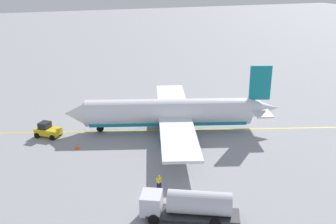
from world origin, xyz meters
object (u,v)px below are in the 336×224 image
object	(u,v)px
airplane	(171,113)
safety_cone_wingtip	(97,120)
fuel_tanker	(189,205)
pushback_tug	(47,130)
refueling_worker	(159,182)
safety_cone_nose	(77,146)

from	to	relation	value
airplane	safety_cone_wingtip	world-z (taller)	airplane
fuel_tanker	pushback_tug	bearing A→B (deg)	-66.87
refueling_worker	safety_cone_nose	xyz separation A→B (m)	(7.13, -13.99, -0.46)
airplane	safety_cone_nose	xyz separation A→B (m)	(14.54, 1.82, -2.45)
pushback_tug	fuel_tanker	bearing A→B (deg)	113.13
pushback_tug	safety_cone_wingtip	size ratio (longest dim) A/B	5.47
fuel_tanker	safety_cone_wingtip	size ratio (longest dim) A/B	12.92
airplane	pushback_tug	size ratio (longest dim) A/B	7.80
safety_cone_nose	pushback_tug	bearing A→B (deg)	-60.26
fuel_tanker	safety_cone_nose	size ratio (longest dim) A/B	13.26
airplane	safety_cone_nose	world-z (taller)	airplane
fuel_tanker	safety_cone_wingtip	distance (m)	29.99
airplane	refueling_worker	bearing A→B (deg)	64.91
safety_cone_wingtip	refueling_worker	bearing A→B (deg)	96.27
fuel_tanker	pushback_tug	size ratio (longest dim) A/B	2.36
refueling_worker	safety_cone_wingtip	xyz separation A→B (m)	(2.55, -23.22, -0.45)
safety_cone_nose	refueling_worker	bearing A→B (deg)	117.01
airplane	fuel_tanker	world-z (taller)	airplane
fuel_tanker	pushback_tug	world-z (taller)	fuel_tanker
refueling_worker	fuel_tanker	bearing A→B (deg)	96.90
airplane	safety_cone_nose	distance (m)	14.85
safety_cone_wingtip	airplane	bearing A→B (deg)	143.35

